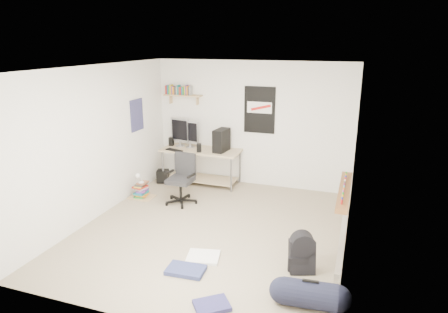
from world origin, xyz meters
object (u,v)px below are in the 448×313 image
(desk, at_px, (202,166))
(backpack, at_px, (302,256))
(duffel_bag, at_px, (310,296))
(book_stack, at_px, (141,190))
(office_chair, at_px, (180,177))

(desk, bearing_deg, backpack, -65.87)
(backpack, distance_m, duffel_bag, 0.74)
(duffel_bag, bearing_deg, book_stack, 142.59)
(office_chair, relative_size, backpack, 2.14)
(book_stack, bearing_deg, desk, 55.33)
(office_chair, distance_m, duffel_bag, 3.46)
(desk, height_order, backpack, desk)
(office_chair, distance_m, book_stack, 0.89)
(backpack, bearing_deg, book_stack, 135.28)
(office_chair, bearing_deg, book_stack, -172.70)
(desk, relative_size, backpack, 3.74)
(office_chair, bearing_deg, desk, 99.15)
(desk, height_order, office_chair, office_chair)
(office_chair, height_order, book_stack, office_chair)
(desk, distance_m, duffel_bag, 4.28)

